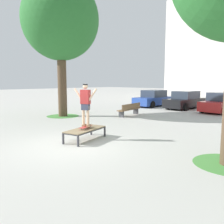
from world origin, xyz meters
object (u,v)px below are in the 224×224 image
at_px(skate_box, 85,130).
at_px(car_red, 221,103).
at_px(tree_near_left, 60,20).
at_px(skater, 86,102).
at_px(car_black, 185,101).
at_px(car_blue, 153,99).
at_px(skateboard, 86,127).
at_px(park_bench, 130,109).

relative_size(skate_box, car_red, 0.48).
relative_size(skate_box, tree_near_left, 0.23).
bearing_deg(tree_near_left, skater, -25.46).
relative_size(car_black, car_red, 1.00).
distance_m(car_blue, car_red, 6.18).
height_order(skateboard, car_blue, car_blue).
relative_size(skater, car_black, 0.40).
bearing_deg(car_red, car_black, 176.94).
height_order(skate_box, car_black, car_black).
height_order(tree_near_left, car_blue, tree_near_left).
bearing_deg(skater, skateboard, -64.92).
distance_m(car_black, car_red, 3.09).
relative_size(skateboard, park_bench, 0.33).
height_order(car_blue, car_red, same).
xyz_separation_m(tree_near_left, park_bench, (3.01, 3.37, -5.77)).
relative_size(car_red, park_bench, 1.73).
height_order(skateboard, tree_near_left, tree_near_left).
relative_size(skater, park_bench, 0.69).
xyz_separation_m(skater, car_blue, (-5.83, 12.61, -0.84)).
bearing_deg(car_red, skateboard, -91.59).
distance_m(skateboard, skater, 0.99).
height_order(car_red, park_bench, car_red).
bearing_deg(skate_box, car_red, 88.47).
relative_size(car_blue, park_bench, 1.74).
relative_size(skater, tree_near_left, 0.19).
xyz_separation_m(skate_box, skateboard, (-0.01, 0.04, 0.12)).
height_order(skater, car_black, skater).
xyz_separation_m(skater, park_bench, (-3.25, 6.35, -1.08)).
relative_size(tree_near_left, car_black, 2.09).
distance_m(tree_near_left, car_red, 13.02).
relative_size(skateboard, car_red, 0.19).
bearing_deg(park_bench, tree_near_left, -131.82).
distance_m(car_blue, car_black, 3.11).
bearing_deg(skateboard, skate_box, -74.26).
bearing_deg(tree_near_left, car_blue, 87.41).
bearing_deg(skater, car_black, 101.98).
relative_size(skateboard, skater, 0.48).
bearing_deg(car_black, skateboard, -78.02).
bearing_deg(skateboard, tree_near_left, 154.53).
distance_m(skateboard, park_bench, 7.14).
distance_m(skateboard, car_red, 12.74).
bearing_deg(tree_near_left, car_red, 55.84).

